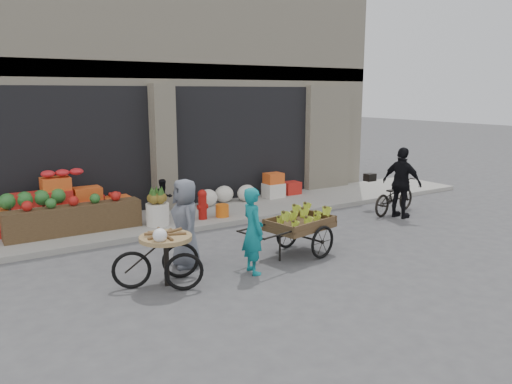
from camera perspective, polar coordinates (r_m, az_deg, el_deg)
ground at (r=8.84m, az=2.32°, el=-9.03°), size 80.00×80.00×0.00m
sidewalk at (r=12.26m, az=-8.71°, el=-3.02°), size 18.00×2.20×0.12m
building at (r=15.56m, az=-15.13°, el=12.07°), size 14.00×6.45×7.00m
fruit_display at (r=11.64m, az=-20.61°, el=-1.29°), size 3.10×1.12×1.24m
pineapple_bin at (r=11.45m, az=-11.17°, el=-2.52°), size 0.52×0.52×0.50m
fire_hydrant at (r=11.81m, az=-6.14°, el=-1.28°), size 0.22×0.22×0.71m
orange_bucket at (r=12.04m, az=-3.88°, el=-2.13°), size 0.32×0.32×0.30m
right_bay_goods at (r=13.90m, az=0.11°, el=0.31°), size 3.35×0.60×0.70m
seated_person at (r=12.09m, az=-10.49°, el=-0.71°), size 0.51×0.43×0.93m
banana_cart at (r=9.52m, az=4.86°, el=-3.48°), size 2.25×1.24×0.89m
vendor_woman at (r=8.54m, az=-0.35°, el=-4.44°), size 0.43×0.59×1.50m
tricycle_cart at (r=8.16m, az=-10.29°, el=-6.77°), size 1.45×1.06×0.95m
vendor_grey at (r=8.94m, az=-8.07°, el=-3.55°), size 0.61×0.84×1.59m
bicycle at (r=13.27m, az=15.51°, el=-0.46°), size 1.80×0.92×0.90m
cyclist at (r=12.78m, az=16.33°, el=1.00°), size 0.62×1.09×1.76m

